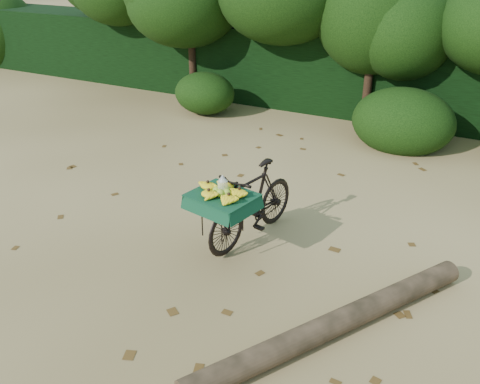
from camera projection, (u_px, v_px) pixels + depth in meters
The scene contains 7 objects.
ground at pixel (228, 223), 7.27m from camera, with size 80.00×80.00×0.00m, color tan.
vendor_bicycle at pixel (251, 203), 6.66m from camera, with size 0.96×1.88×1.06m.
fallen_log at pixel (337, 323), 5.17m from camera, with size 0.25×0.25×3.51m, color brown.
hedge_backdrop at pixel (358, 72), 11.88m from camera, with size 26.00×1.80×1.80m, color black.
tree_row at pixel (324, 26), 11.03m from camera, with size 14.50×2.00×4.00m, color black, non-canonical shape.
bush_clumps at pixel (352, 117), 10.28m from camera, with size 8.80×1.70×0.90m, color black, non-canonical shape.
leaf_litter at pixel (248, 204), 7.78m from camera, with size 7.00×7.30×0.01m, color #553916, non-canonical shape.
Camera 1 is at (3.11, -5.52, 3.60)m, focal length 38.00 mm.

